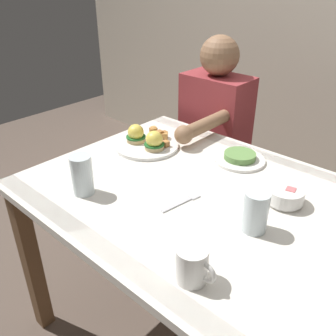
# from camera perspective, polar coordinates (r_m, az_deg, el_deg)

# --- Properties ---
(ground_plane) EXTENTS (6.00, 6.00, 0.00)m
(ground_plane) POSITION_cam_1_polar(r_m,az_deg,el_deg) (1.75, 4.25, -24.77)
(ground_plane) COLOR brown
(dining_table) EXTENTS (1.20, 0.90, 0.74)m
(dining_table) POSITION_cam_1_polar(r_m,az_deg,el_deg) (1.30, 5.26, -7.97)
(dining_table) COLOR white
(dining_table) RESTS_ON ground_plane
(eggs_benedict_plate) EXTENTS (0.27, 0.27, 0.09)m
(eggs_benedict_plate) POSITION_cam_1_polar(r_m,az_deg,el_deg) (1.54, -3.36, 4.20)
(eggs_benedict_plate) COLOR white
(eggs_benedict_plate) RESTS_ON dining_table
(fruit_bowl) EXTENTS (0.12, 0.12, 0.06)m
(fruit_bowl) POSITION_cam_1_polar(r_m,az_deg,el_deg) (1.23, 17.95, -4.15)
(fruit_bowl) COLOR white
(fruit_bowl) RESTS_ON dining_table
(coffee_mug) EXTENTS (0.11, 0.08, 0.09)m
(coffee_mug) POSITION_cam_1_polar(r_m,az_deg,el_deg) (0.90, 3.90, -14.80)
(coffee_mug) COLOR white
(coffee_mug) RESTS_ON dining_table
(fork) EXTENTS (0.04, 0.16, 0.00)m
(fork) POSITION_cam_1_polar(r_m,az_deg,el_deg) (1.19, 2.42, -5.34)
(fork) COLOR silver
(fork) RESTS_ON dining_table
(water_glass_near) EXTENTS (0.07, 0.07, 0.14)m
(water_glass_near) POSITION_cam_1_polar(r_m,az_deg,el_deg) (1.24, -13.33, -1.38)
(water_glass_near) COLOR silver
(water_glass_near) RESTS_ON dining_table
(water_glass_far) EXTENTS (0.07, 0.07, 0.13)m
(water_glass_far) POSITION_cam_1_polar(r_m,az_deg,el_deg) (1.07, 13.56, -6.91)
(water_glass_far) COLOR silver
(water_glass_far) RESTS_ON dining_table
(side_plate) EXTENTS (0.20, 0.20, 0.04)m
(side_plate) POSITION_cam_1_polar(r_m,az_deg,el_deg) (1.46, 11.21, 1.55)
(side_plate) COLOR white
(side_plate) RESTS_ON dining_table
(diner_person) EXTENTS (0.34, 0.54, 1.14)m
(diner_person) POSITION_cam_1_polar(r_m,az_deg,el_deg) (1.92, 6.90, 5.37)
(diner_person) COLOR #33333D
(diner_person) RESTS_ON ground_plane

